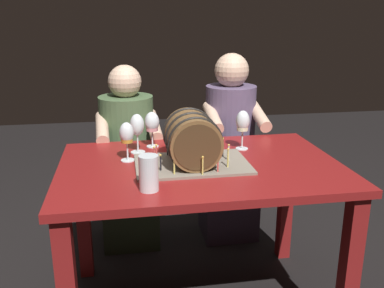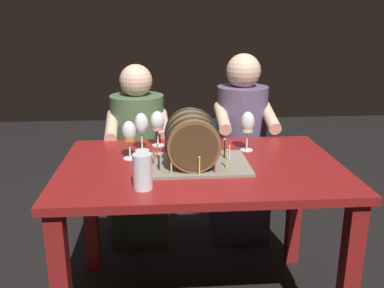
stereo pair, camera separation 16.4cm
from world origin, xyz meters
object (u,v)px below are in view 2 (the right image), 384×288
(wine_glass_white, at_px, (248,124))
(wine_glass_red, at_px, (198,122))
(person_seated_left, at_px, (139,165))
(person_seated_right, at_px, (240,159))
(wine_glass_amber, at_px, (129,133))
(barrel_cake, at_px, (192,141))
(wine_glass_rose, at_px, (157,123))
(wine_glass_empty, at_px, (141,125))
(dining_table, at_px, (201,188))
(beer_pint, at_px, (143,173))

(wine_glass_white, relative_size, wine_glass_red, 1.13)
(person_seated_left, distance_m, person_seated_right, 0.64)
(wine_glass_amber, bearing_deg, wine_glass_red, 31.57)
(barrel_cake, distance_m, wine_glass_rose, 0.35)
(person_seated_right, bearing_deg, barrel_cake, -117.21)
(wine_glass_empty, height_order, person_seated_right, person_seated_right)
(wine_glass_rose, distance_m, wine_glass_amber, 0.24)
(dining_table, bearing_deg, wine_glass_empty, 142.04)
(wine_glass_empty, distance_m, beer_pint, 0.49)
(dining_table, bearing_deg, wine_glass_white, 36.64)
(dining_table, bearing_deg, barrel_cake, -162.06)
(barrel_cake, height_order, person_seated_right, person_seated_right)
(dining_table, relative_size, barrel_cake, 2.51)
(wine_glass_red, bearing_deg, person_seated_left, 131.46)
(wine_glass_rose, distance_m, person_seated_left, 0.55)
(dining_table, bearing_deg, wine_glass_red, 87.07)
(wine_glass_rose, relative_size, person_seated_right, 0.15)
(wine_glass_white, relative_size, wine_glass_amber, 1.08)
(beer_pint, bearing_deg, wine_glass_empty, 92.56)
(wine_glass_empty, xyz_separation_m, person_seated_right, (0.59, 0.47, -0.35))
(dining_table, distance_m, barrel_cake, 0.24)
(wine_glass_empty, bearing_deg, barrel_cake, -44.35)
(person_seated_right, bearing_deg, dining_table, -114.88)
(wine_glass_amber, xyz_separation_m, beer_pint, (0.07, -0.36, -0.06))
(wine_glass_red, relative_size, wine_glass_empty, 0.90)
(wine_glass_white, height_order, beer_pint, wine_glass_white)
(wine_glass_rose, bearing_deg, person_seated_right, 37.10)
(wine_glass_amber, distance_m, person_seated_right, 0.94)
(wine_glass_red, bearing_deg, beer_pint, -114.95)
(beer_pint, bearing_deg, wine_glass_amber, 101.45)
(wine_glass_amber, bearing_deg, barrel_cake, -21.46)
(wine_glass_amber, bearing_deg, person_seated_right, 42.39)
(wine_glass_red, relative_size, beer_pint, 1.25)
(wine_glass_rose, distance_m, beer_pint, 0.57)
(dining_table, height_order, wine_glass_amber, wine_glass_amber)
(wine_glass_empty, bearing_deg, wine_glass_amber, -114.53)
(wine_glass_empty, distance_m, person_seated_right, 0.83)
(wine_glass_red, height_order, beer_pint, wine_glass_red)
(wine_glass_empty, xyz_separation_m, wine_glass_amber, (-0.05, -0.11, -0.01))
(wine_glass_amber, height_order, person_seated_right, person_seated_right)
(barrel_cake, height_order, person_seated_left, person_seated_left)
(wine_glass_red, relative_size, wine_glass_amber, 0.96)
(wine_glass_white, xyz_separation_m, wine_glass_amber, (-0.57, -0.09, -0.01))
(wine_glass_rose, bearing_deg, barrel_cake, -63.76)
(wine_glass_white, bearing_deg, barrel_cake, -145.64)
(barrel_cake, bearing_deg, wine_glass_red, 79.91)
(dining_table, distance_m, wine_glass_red, 0.39)
(barrel_cake, xyz_separation_m, wine_glass_red, (0.06, 0.32, 0.01))
(barrel_cake, height_order, wine_glass_amber, barrel_cake)
(wine_glass_white, distance_m, wine_glass_amber, 0.58)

